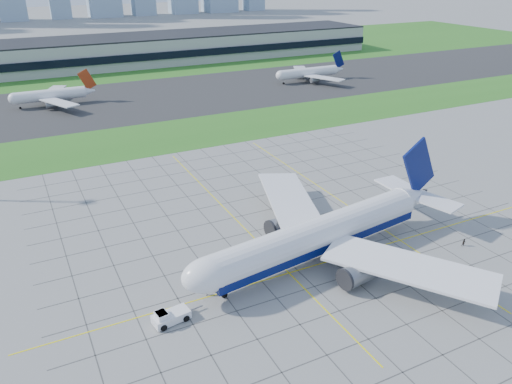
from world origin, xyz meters
TOP-DOWN VIEW (x-y plane):
  - ground at (0.00, 0.00)m, footprint 1400.00×1400.00m
  - grass_median at (0.00, 90.00)m, footprint 700.00×35.00m
  - asphalt_taxiway at (0.00, 145.00)m, footprint 700.00×75.00m
  - grass_far at (0.00, 255.00)m, footprint 700.00×145.00m
  - apron_markings at (0.43, 11.09)m, footprint 120.00×130.00m
  - terminal at (40.00, 229.87)m, footprint 260.00×43.00m
  - airliner at (-1.96, -0.19)m, footprint 65.04×65.46m
  - pushback_tug at (-35.26, -5.57)m, footprint 9.24×3.94m
  - crew_near at (-26.88, -1.50)m, footprint 0.84×0.83m
  - crew_far at (28.44, -9.97)m, footprint 0.98×0.83m
  - distant_jet_1 at (-36.03, 151.01)m, footprint 33.15×42.66m
  - distant_jet_2 at (85.49, 142.13)m, footprint 37.72×42.66m

SIDE VIEW (x-z plane):
  - ground at x=0.00m, z-range 0.00..0.00m
  - apron_markings at x=0.43m, z-range 0.00..0.03m
  - grass_median at x=0.00m, z-range 0.00..0.04m
  - grass_far at x=0.00m, z-range 0.00..0.04m
  - asphalt_taxiway at x=0.00m, z-range 0.01..0.05m
  - crew_far at x=28.44m, z-range 0.00..1.76m
  - crew_near at x=-26.88m, z-range 0.00..1.95m
  - pushback_tug at x=-35.26m, z-range -0.14..2.40m
  - distant_jet_1 at x=-36.03m, z-range -2.56..11.52m
  - distant_jet_2 at x=85.49m, z-range -2.55..11.52m
  - airliner at x=-1.96m, z-range -4.65..15.89m
  - terminal at x=40.00m, z-range -0.01..15.79m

